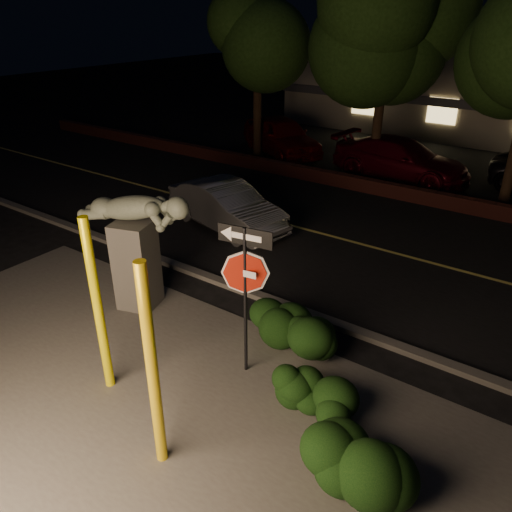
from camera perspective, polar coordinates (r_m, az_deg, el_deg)
The scene contains 20 objects.
ground at distance 17.19m, azimuth 16.48°, elevation 4.66°, with size 90.00×90.00×0.00m, color black.
patio at distance 8.93m, azimuth -10.06°, elevation -17.12°, with size 14.00×6.00×0.02m, color #4C4944.
road at distance 14.58m, azimuth 12.39°, elevation 1.18°, with size 80.00×8.00×0.01m, color black.
lane_marking at distance 14.58m, azimuth 12.39°, elevation 1.23°, with size 80.00×0.12×0.01m, color #CFBC52.
curb at distance 11.31m, azimuth 3.88°, elevation -5.85°, with size 80.00×0.25×0.12m, color #4C4944.
brick_wall at distance 18.28m, azimuth 18.00°, elevation 6.59°, with size 40.00×0.35×0.50m, color #451A16.
parking_lot at distance 23.64m, azimuth 22.46°, elevation 9.67°, with size 40.00×12.00×0.01m, color black.
building at distance 30.96m, azimuth 27.05°, elevation 16.29°, with size 22.00×10.20×4.00m.
tree_far_a at distance 22.39m, azimuth 0.17°, elevation 24.67°, with size 4.60×4.60×7.43m.
tree_far_b at distance 19.92m, azimuth 15.07°, elevation 25.67°, with size 5.20×5.20×8.41m.
yellow_pole_left at distance 8.74m, azimuth -17.62°, elevation -5.69°, with size 0.16×0.16×3.28m, color #FFED09.
yellow_pole_right at distance 7.12m, azimuth -11.76°, elevation -12.69°, with size 0.17×0.17×3.36m, color yellow.
signpost at distance 8.46m, azimuth -1.26°, elevation -1.99°, with size 0.98×0.21×2.92m.
sculpture at distance 11.00m, azimuth -13.63°, elevation 2.02°, with size 2.53×1.37×2.73m.
hedge_center at distance 9.97m, azimuth 4.68°, elevation -7.40°, with size 2.16×1.01×1.13m, color black.
hedge_right at distance 8.61m, azimuth 6.65°, elevation -14.44°, with size 1.51×0.81×0.99m, color black.
hedge_far_right at distance 7.56m, azimuth 11.45°, elevation -21.42°, with size 1.64×1.03×1.14m, color black.
silver_sedan at distance 15.22m, azimuth -3.37°, elevation 5.70°, with size 1.47×4.22×1.39m, color #ABABAF.
parked_car_red at distance 23.42m, azimuth 2.91°, elevation 13.60°, with size 1.98×4.93×1.68m, color #690A0A.
parked_car_darkred at distance 20.57m, azimuth 16.19°, elevation 10.57°, with size 2.18×5.37×1.56m, color #45050F.
Camera 1 is at (4.87, -5.31, 6.14)m, focal length 35.00 mm.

